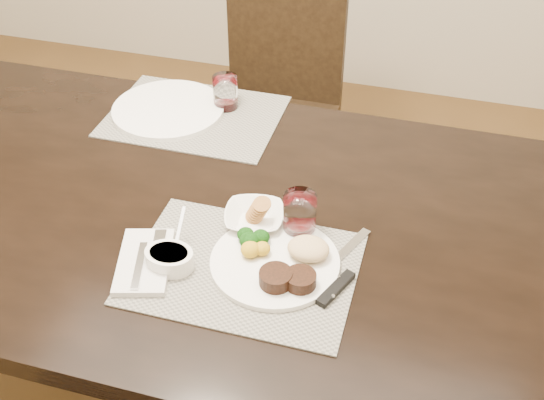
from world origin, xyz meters
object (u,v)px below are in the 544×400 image
(dinner_plate, at_px, (280,261))
(chair_far, at_px, (278,96))
(steak_knife, at_px, (339,278))
(far_plate, at_px, (168,109))
(wine_glass_near, at_px, (299,216))
(cracker_bowl, at_px, (254,217))

(dinner_plate, bearing_deg, chair_far, 105.24)
(steak_knife, bearing_deg, chair_far, 134.16)
(steak_knife, relative_size, far_plate, 0.82)
(steak_knife, height_order, wine_glass_near, wine_glass_near)
(steak_knife, xyz_separation_m, cracker_bowl, (-0.22, 0.12, 0.01))
(cracker_bowl, xyz_separation_m, far_plate, (-0.37, 0.38, -0.01))
(wine_glass_near, xyz_separation_m, far_plate, (-0.47, 0.38, -0.04))
(dinner_plate, height_order, steak_knife, dinner_plate)
(dinner_plate, xyz_separation_m, steak_knife, (0.12, -0.01, -0.01))
(steak_knife, bearing_deg, wine_glass_near, 155.49)
(cracker_bowl, bearing_deg, dinner_plate, -51.54)
(steak_knife, height_order, cracker_bowl, cracker_bowl)
(steak_knife, bearing_deg, far_plate, 161.54)
(dinner_plate, bearing_deg, far_plate, 131.95)
(steak_knife, xyz_separation_m, far_plate, (-0.58, 0.51, 0.00))
(chair_far, relative_size, far_plate, 2.93)
(dinner_plate, relative_size, wine_glass_near, 2.72)
(wine_glass_near, bearing_deg, far_plate, 140.59)
(chair_far, xyz_separation_m, dinner_plate, (0.30, -1.07, 0.27))
(steak_knife, distance_m, wine_glass_near, 0.17)
(wine_glass_near, relative_size, far_plate, 0.32)
(steak_knife, bearing_deg, cracker_bowl, 173.07)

